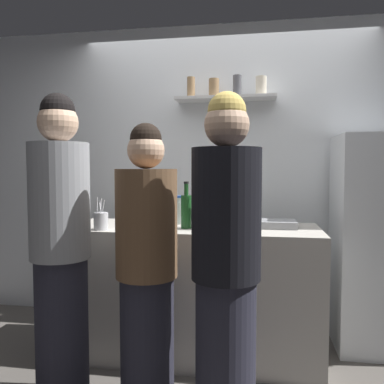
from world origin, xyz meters
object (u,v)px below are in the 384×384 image
(refrigerator, at_px, (377,242))
(wine_bottle_amber_glass, at_px, (145,208))
(baking_pan, at_px, (272,224))
(wine_bottle_green_glass, at_px, (186,210))
(wine_bottle_dark_glass, at_px, (204,211))
(water_bottle_plastic, at_px, (180,212))
(person_grey_hoodie, at_px, (60,249))
(utensil_holder, at_px, (101,221))
(person_brown_jacket, at_px, (147,271))
(person_blonde, at_px, (226,270))

(refrigerator, bearing_deg, wine_bottle_amber_glass, -177.90)
(baking_pan, relative_size, wine_bottle_green_glass, 1.04)
(wine_bottle_dark_glass, distance_m, water_bottle_plastic, 0.32)
(wine_bottle_dark_glass, height_order, person_grey_hoodie, person_grey_hoodie)
(utensil_holder, height_order, person_brown_jacket, person_brown_jacket)
(wine_bottle_green_glass, xyz_separation_m, person_grey_hoodie, (-0.62, -0.62, -0.17))
(utensil_holder, bearing_deg, wine_bottle_dark_glass, 10.87)
(wine_bottle_amber_glass, bearing_deg, person_blonde, -56.71)
(wine_bottle_green_glass, bearing_deg, wine_bottle_dark_glass, -15.28)
(wine_bottle_amber_glass, height_order, wine_bottle_green_glass, wine_bottle_green_glass)
(person_brown_jacket, relative_size, person_blonde, 0.93)
(wine_bottle_amber_glass, xyz_separation_m, person_grey_hoodie, (-0.22, -0.97, -0.15))
(wine_bottle_green_glass, height_order, water_bottle_plastic, wine_bottle_green_glass)
(refrigerator, bearing_deg, baking_pan, -160.82)
(wine_bottle_amber_glass, bearing_deg, person_grey_hoodie, -102.51)
(water_bottle_plastic, relative_size, person_brown_jacket, 0.13)
(refrigerator, height_order, utensil_holder, refrigerator)
(utensil_holder, bearing_deg, person_grey_hoodie, -97.57)
(baking_pan, distance_m, person_blonde, 0.97)
(wine_bottle_amber_glass, xyz_separation_m, person_blonde, (0.75, -1.14, -0.18))
(person_brown_jacket, bearing_deg, person_blonde, -0.38)
(person_blonde, bearing_deg, wine_bottle_dark_glass, -57.41)
(wine_bottle_green_glass, distance_m, person_grey_hoodie, 0.89)
(wine_bottle_dark_glass, distance_m, person_brown_jacket, 0.69)
(wine_bottle_dark_glass, bearing_deg, wine_bottle_green_glass, 164.72)
(wine_bottle_amber_glass, height_order, person_brown_jacket, person_brown_jacket)
(refrigerator, height_order, wine_bottle_amber_glass, refrigerator)
(wine_bottle_dark_glass, xyz_separation_m, person_grey_hoodie, (-0.75, -0.58, -0.17))
(refrigerator, bearing_deg, utensil_holder, -163.18)
(baking_pan, bearing_deg, person_grey_hoodie, -147.90)
(wine_bottle_dark_glass, height_order, water_bottle_plastic, wine_bottle_dark_glass)
(utensil_holder, relative_size, person_blonde, 0.13)
(person_blonde, bearing_deg, wine_bottle_amber_glass, -40.15)
(wine_bottle_amber_glass, relative_size, person_blonde, 0.16)
(water_bottle_plastic, bearing_deg, person_grey_hoodie, -123.07)
(refrigerator, distance_m, wine_bottle_amber_glass, 1.80)
(wine_bottle_green_glass, bearing_deg, utensil_holder, -163.43)
(wine_bottle_green_glass, bearing_deg, refrigerator, 16.93)
(wine_bottle_dark_glass, relative_size, person_blonde, 0.19)
(baking_pan, bearing_deg, person_brown_jacket, -132.60)
(baking_pan, relative_size, wine_bottle_amber_glass, 1.25)
(baking_pan, height_order, utensil_holder, utensil_holder)
(wine_bottle_amber_glass, relative_size, water_bottle_plastic, 1.27)
(wine_bottle_green_glass, xyz_separation_m, person_blonde, (0.34, -0.79, -0.20))
(utensil_holder, xyz_separation_m, person_blonde, (0.91, -0.62, -0.14))
(wine_bottle_amber_glass, distance_m, wine_bottle_dark_glass, 0.66)
(refrigerator, relative_size, person_brown_jacket, 1.00)
(person_blonde, bearing_deg, wine_bottle_green_glass, -49.87)
(wine_bottle_dark_glass, height_order, person_blonde, person_blonde)
(baking_pan, bearing_deg, utensil_holder, -164.81)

